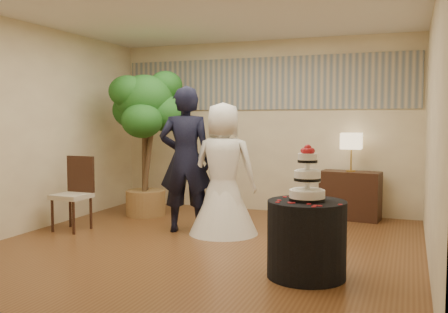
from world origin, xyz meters
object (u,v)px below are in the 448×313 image
at_px(groom, 186,160).
at_px(ficus_tree, 145,142).
at_px(table_lamp, 351,152).
at_px(side_chair, 71,194).
at_px(wedding_cake, 307,173).
at_px(console, 350,195).
at_px(bride, 223,169).
at_px(cake_table, 307,239).

height_order(groom, ficus_tree, ficus_tree).
bearing_deg(table_lamp, side_chair, -148.57).
height_order(wedding_cake, console, wedding_cake).
bearing_deg(table_lamp, bride, -133.13).
xyz_separation_m(wedding_cake, side_chair, (-3.39, 0.87, -0.51)).
xyz_separation_m(cake_table, ficus_tree, (-2.99, 2.18, 0.79)).
xyz_separation_m(bride, side_chair, (-2.00, -0.56, -0.36)).
bearing_deg(bride, console, -139.36).
distance_m(bride, ficus_tree, 1.79).
height_order(cake_table, table_lamp, table_lamp).
xyz_separation_m(groom, ficus_tree, (-1.08, 0.81, 0.19)).
bearing_deg(side_chair, table_lamp, 34.06).
bearing_deg(groom, wedding_cake, 127.56).
distance_m(console, ficus_tree, 3.27).
relative_size(cake_table, ficus_tree, 0.32).
bearing_deg(cake_table, console, 88.53).
distance_m(groom, bride, 0.53).
height_order(cake_table, ficus_tree, ficus_tree).
bearing_deg(table_lamp, groom, -140.66).
xyz_separation_m(bride, cake_table, (1.39, -1.43, -0.50)).
relative_size(ficus_tree, side_chair, 2.31).
distance_m(console, side_chair, 4.07).
height_order(groom, table_lamp, groom).
bearing_deg(wedding_cake, groom, 144.41).
relative_size(table_lamp, ficus_tree, 0.25).
xyz_separation_m(groom, wedding_cake, (1.91, -1.37, 0.03)).
distance_m(table_lamp, side_chair, 4.10).
xyz_separation_m(groom, cake_table, (1.91, -1.37, -0.61)).
xyz_separation_m(cake_table, console, (0.08, 2.99, -0.01)).
relative_size(wedding_cake, side_chair, 0.54).
bearing_deg(groom, cake_table, 127.56).
relative_size(groom, table_lamp, 3.37).
bearing_deg(ficus_tree, wedding_cake, -36.08).
height_order(console, ficus_tree, ficus_tree).
bearing_deg(ficus_tree, groom, -36.95).
distance_m(bride, table_lamp, 2.15).
xyz_separation_m(console, ficus_tree, (-3.06, -0.82, 0.80)).
xyz_separation_m(groom, side_chair, (-1.49, -0.49, -0.47)).
bearing_deg(console, bride, -126.32).
xyz_separation_m(wedding_cake, ficus_tree, (-2.99, 2.18, 0.15)).
height_order(bride, ficus_tree, ficus_tree).
height_order(console, table_lamp, table_lamp).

